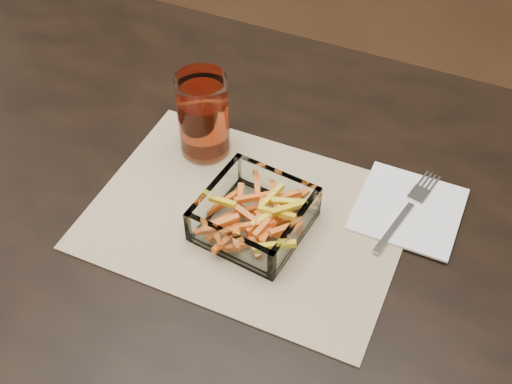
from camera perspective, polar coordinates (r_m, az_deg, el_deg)
dining_table at (r=1.06m, az=-6.38°, el=-2.47°), size 1.60×0.90×0.75m
placemat at (r=0.94m, az=-0.77°, el=-2.22°), size 0.45×0.33×0.00m
glass_bowl at (r=0.91m, az=-0.16°, el=-2.17°), size 0.16×0.16×0.06m
tumbler at (r=1.00m, az=-4.69°, el=6.57°), size 0.08×0.08×0.14m
napkin at (r=0.98m, az=13.41°, el=-1.47°), size 0.15×0.15×0.00m
fork at (r=0.97m, az=13.38°, el=-1.42°), size 0.05×0.19×0.00m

